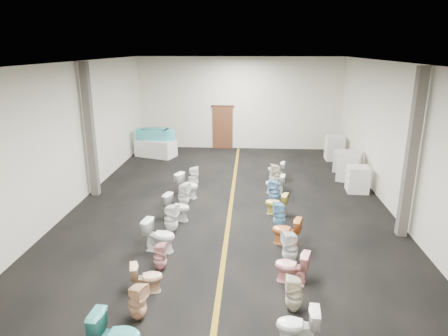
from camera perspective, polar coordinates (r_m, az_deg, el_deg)
The scene contains 38 objects.
floor at distance 12.74m, azimuth 0.91°, elevation -5.84°, with size 16.00×16.00×0.00m, color black.
ceiling at distance 11.76m, azimuth 1.02°, elevation 14.82°, with size 16.00×16.00×0.00m, color black.
wall_back at distance 19.93m, azimuth 2.16°, elevation 9.17°, with size 10.00×10.00×0.00m, color beige.
wall_front at distance 4.63m, azimuth -4.40°, elevation -18.43°, with size 10.00×10.00×0.00m, color beige.
wall_left at distance 13.27m, azimuth -21.20°, elevation 4.12°, with size 16.00×16.00×0.00m, color beige.
wall_right at distance 12.82m, azimuth 23.93°, elevation 3.39°, with size 16.00×16.00×0.00m, color beige.
aisle_stripe at distance 12.74m, azimuth 0.91°, elevation -5.83°, with size 0.12×15.60×0.01m, color #7F5E12.
back_door at distance 20.10m, azimuth -0.17°, elevation 5.78°, with size 1.00×0.10×2.10m, color #562D19.
door_frame at distance 19.93m, azimuth -0.17°, elevation 8.81°, with size 1.15×0.08×0.10m, color #331C11.
column_left at distance 14.07m, azimuth -18.60°, elevation 5.05°, with size 0.25×0.25×4.50m, color #59544C.
column_right at distance 11.37m, azimuth 25.21°, elevation 1.65°, with size 0.25×0.25×4.50m, color #59544C.
display_table at distance 18.95m, azimuth -9.71°, elevation 2.84°, with size 1.80×0.90×0.80m, color white.
bathtub at distance 18.80m, azimuth -9.81°, elevation 4.82°, with size 1.85×0.78×0.55m.
appliance_crate_a at distance 14.84m, azimuth 18.55°, elevation -1.52°, with size 0.71×0.71×0.92m, color white.
appliance_crate_b at distance 15.98m, azimuth 17.50°, elevation 0.23°, with size 0.81×0.81×1.11m, color silver.
appliance_crate_c at distance 17.19m, azimuth 16.53°, elevation 0.94°, with size 0.72×0.72×0.81m, color beige.
appliance_crate_d at distance 18.77m, azimuth 15.48°, elevation 2.78°, with size 0.76×0.76×1.09m, color silver.
toilet_left_0 at distance 7.27m, azimuth -15.09°, elevation -22.11°, with size 0.47×0.82×0.84m, color teal.
toilet_left_1 at distance 8.00m, azimuth -12.27°, elevation -18.19°, with size 0.34×0.35×0.75m, color #E8B48C.
toilet_left_2 at distance 8.75m, azimuth -10.98°, elevation -15.12°, with size 0.37×0.65×0.67m, color #E2B28A.
toilet_left_3 at distance 9.44m, azimuth -9.11°, elevation -12.38°, with size 0.31×0.32×0.68m, color pink.
toilet_left_4 at distance 10.24m, azimuth -9.21°, elevation -9.50°, with size 0.46×0.81×0.82m, color white.
toilet_left_5 at distance 11.13m, azimuth -7.57°, elevation -7.17°, with size 0.37×0.38×0.83m, color white.
toilet_left_6 at distance 11.91m, azimuth -6.70°, elevation -5.59°, with size 0.44×0.77×0.79m, color silver.
toilet_left_7 at distance 12.83m, azimuth -5.77°, elevation -3.86°, with size 0.36×0.36×0.79m, color white.
toilet_left_8 at distance 13.64m, azimuth -5.24°, elevation -2.51°, with size 0.46×0.80×0.82m, color white.
toilet_left_9 at distance 14.46m, azimuth -4.42°, elevation -1.37°, with size 0.37×0.37×0.81m, color white.
toilet_right_1 at distance 7.42m, azimuth 10.43°, elevation -21.31°, with size 0.41×0.72×0.74m, color white.
toilet_right_2 at distance 8.16m, azimuth 9.99°, elevation -17.31°, with size 0.33×0.34×0.74m, color beige.
toilet_right_3 at distance 9.00m, azimuth 9.63°, elevation -13.73°, with size 0.42×0.74×0.75m, color #FCA6A6.
toilet_right_4 at distance 9.68m, azimuth 9.43°, elevation -11.17°, with size 0.37×0.38×0.82m, color white.
toilet_right_5 at distance 10.55m, azimuth 8.89°, elevation -8.86°, with size 0.42×0.74×0.75m, color orange.
toilet_right_6 at distance 11.40m, azimuth 7.93°, elevation -6.71°, with size 0.35×0.36×0.78m, color #74B4DE.
toilet_right_7 at distance 12.31m, azimuth 7.47°, elevation -5.07°, with size 0.39×0.69×0.70m, color #E4D254.
toilet_right_8 at distance 13.13m, azimuth 7.21°, elevation -3.37°, with size 0.37×0.37×0.82m, color #6FA4D4.
toilet_right_9 at distance 14.06m, azimuth 7.31°, elevation -2.25°, with size 0.39×0.68×0.69m, color white.
toilet_right_10 at distance 14.87m, azimuth 7.44°, elevation -0.96°, with size 0.36×0.37×0.80m, color beige.
toilet_right_11 at distance 15.71m, azimuth 7.46°, elevation -0.24°, with size 0.37×0.65×0.67m, color white.
Camera 1 is at (0.59, -11.74, 4.93)m, focal length 32.00 mm.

